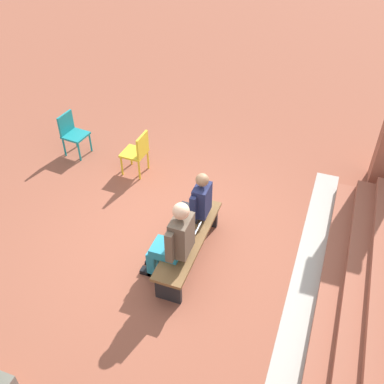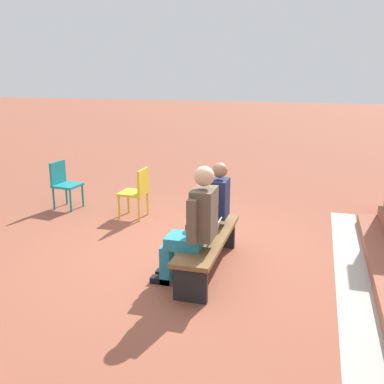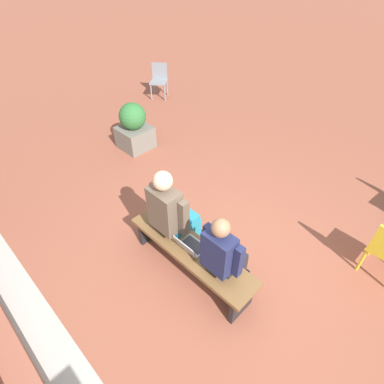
# 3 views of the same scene
# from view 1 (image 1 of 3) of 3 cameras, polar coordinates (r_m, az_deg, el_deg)

# --- Properties ---
(ground_plane) EXTENTS (60.00, 60.00, 0.00)m
(ground_plane) POSITION_cam_1_polar(r_m,az_deg,el_deg) (7.13, -1.52, -6.03)
(ground_plane) COLOR brown
(concrete_strip) EXTENTS (5.70, 0.40, 0.01)m
(concrete_strip) POSITION_cam_1_polar(r_m,az_deg,el_deg) (6.66, 13.95, -11.93)
(concrete_strip) COLOR #A8A399
(concrete_strip) RESTS_ON ground
(brick_steps) EXTENTS (4.90, 1.20, 0.60)m
(brick_steps) POSITION_cam_1_polar(r_m,az_deg,el_deg) (6.57, 22.56, -12.41)
(brick_steps) COLOR #93513D
(brick_steps) RESTS_ON ground
(bench) EXTENTS (1.80, 0.44, 0.45)m
(bench) POSITION_cam_1_polar(r_m,az_deg,el_deg) (6.59, -0.40, -6.35)
(bench) COLOR brown
(bench) RESTS_ON ground
(person_student) EXTENTS (0.50, 0.64, 1.28)m
(person_student) POSITION_cam_1_polar(r_m,az_deg,el_deg) (6.68, 0.42, -1.60)
(person_student) COLOR #232328
(person_student) RESTS_ON ground
(person_adult) EXTENTS (0.58, 0.73, 1.41)m
(person_adult) POSITION_cam_1_polar(r_m,az_deg,el_deg) (6.08, -2.31, -6.07)
(person_adult) COLOR teal
(person_adult) RESTS_ON ground
(laptop) EXTENTS (0.32, 0.29, 0.21)m
(laptop) POSITION_cam_1_polar(r_m,az_deg,el_deg) (6.49, -0.29, -5.46)
(laptop) COLOR #9EA0A5
(laptop) RESTS_ON bench
(plastic_chair_foreground) EXTENTS (0.46, 0.46, 0.84)m
(plastic_chair_foreground) POSITION_cam_1_polar(r_m,az_deg,el_deg) (9.04, -15.01, 7.41)
(plastic_chair_foreground) COLOR teal
(plastic_chair_foreground) RESTS_ON ground
(plastic_chair_near_bench_left) EXTENTS (0.43, 0.43, 0.84)m
(plastic_chair_near_bench_left) POSITION_cam_1_polar(r_m,az_deg,el_deg) (8.24, -6.92, 5.18)
(plastic_chair_near_bench_left) COLOR gold
(plastic_chair_near_bench_left) RESTS_ON ground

